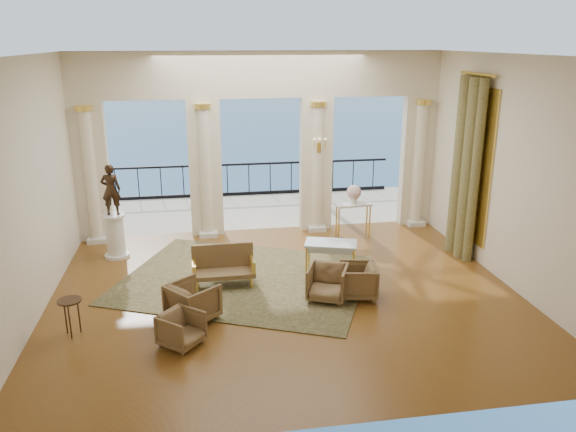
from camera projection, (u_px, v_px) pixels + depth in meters
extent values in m
plane|color=#4C250E|center=(286.00, 293.00, 10.99)|extent=(9.00, 9.00, 0.00)
plane|color=white|center=(339.00, 264.00, 6.55)|extent=(9.00, 0.00, 9.00)
plane|color=white|center=(27.00, 192.00, 9.62)|extent=(0.00, 8.00, 8.00)
plane|color=white|center=(512.00, 173.00, 11.00)|extent=(0.00, 8.00, 8.00)
plane|color=white|center=(285.00, 55.00, 9.63)|extent=(9.00, 9.00, 0.00)
cube|color=#F9E8C8|center=(260.00, 74.00, 13.42)|extent=(9.00, 0.30, 1.10)
cube|color=#F9E8C8|center=(92.00, 172.00, 13.47)|extent=(0.80, 0.30, 3.40)
cylinder|color=#F9E8C8|center=(91.00, 178.00, 13.33)|extent=(0.28, 0.28, 3.20)
cylinder|color=#E5BD4B|center=(84.00, 108.00, 12.83)|extent=(0.40, 0.40, 0.12)
cube|color=silver|center=(98.00, 239.00, 13.79)|extent=(0.45, 0.45, 0.12)
cube|color=#F9E8C8|center=(205.00, 168.00, 13.88)|extent=(0.80, 0.30, 3.40)
cylinder|color=#F9E8C8|center=(206.00, 174.00, 13.74)|extent=(0.28, 0.28, 3.20)
cylinder|color=#E5BD4B|center=(203.00, 106.00, 13.25)|extent=(0.40, 0.40, 0.12)
cube|color=silver|center=(208.00, 233.00, 14.21)|extent=(0.45, 0.45, 0.12)
cube|color=#F9E8C8|center=(316.00, 165.00, 14.32)|extent=(0.80, 0.30, 3.40)
cylinder|color=#F9E8C8|center=(317.00, 170.00, 14.18)|extent=(0.28, 0.28, 3.20)
cylinder|color=#E5BD4B|center=(318.00, 104.00, 13.68)|extent=(0.40, 0.40, 0.12)
cube|color=silver|center=(316.00, 228.00, 14.64)|extent=(0.45, 0.45, 0.12)
cube|color=#F9E8C8|center=(416.00, 161.00, 14.73)|extent=(0.80, 0.30, 3.40)
cylinder|color=#F9E8C8|center=(419.00, 166.00, 14.59)|extent=(0.28, 0.28, 3.20)
cylinder|color=#E5BD4B|center=(423.00, 102.00, 14.09)|extent=(0.40, 0.40, 0.12)
cube|color=silver|center=(415.00, 222.00, 15.06)|extent=(0.45, 0.45, 0.12)
cube|color=#BDB49E|center=(255.00, 211.00, 16.46)|extent=(10.00, 3.60, 0.10)
cube|color=black|center=(249.00, 164.00, 17.65)|extent=(9.00, 0.06, 0.06)
cube|color=black|center=(249.00, 193.00, 17.94)|extent=(9.00, 0.06, 0.10)
cylinder|color=black|center=(249.00, 180.00, 17.80)|extent=(0.03, 0.03, 1.00)
cylinder|color=black|center=(116.00, 185.00, 17.17)|extent=(0.03, 0.03, 1.00)
cylinder|color=black|center=(373.00, 175.00, 18.43)|extent=(0.03, 0.03, 1.00)
cylinder|color=#4C3823|center=(317.00, 132.00, 16.87)|extent=(0.20, 0.20, 4.20)
plane|color=#226092|center=(209.00, 130.00, 69.25)|extent=(160.00, 160.00, 0.00)
cylinder|color=brown|center=(475.00, 174.00, 12.04)|extent=(0.26, 0.26, 4.00)
cylinder|color=brown|center=(464.00, 169.00, 12.45)|extent=(0.32, 0.32, 4.00)
cylinder|color=brown|center=(457.00, 165.00, 12.88)|extent=(0.26, 0.26, 4.00)
cylinder|color=#E5BD4B|center=(477.00, 74.00, 11.85)|extent=(0.08, 1.40, 0.08)
cube|color=#E5BD4B|center=(473.00, 164.00, 12.46)|extent=(0.04, 1.60, 3.40)
cube|color=#E5BD4B|center=(319.00, 147.00, 13.86)|extent=(0.10, 0.04, 0.25)
cylinder|color=#E5BD4B|center=(314.00, 144.00, 13.74)|extent=(0.02, 0.02, 0.22)
cylinder|color=#E5BD4B|center=(320.00, 144.00, 13.76)|extent=(0.02, 0.02, 0.22)
cylinder|color=#E5BD4B|center=(325.00, 144.00, 13.78)|extent=(0.02, 0.02, 0.22)
cube|color=#292D15|center=(244.00, 279.00, 11.62)|extent=(5.95, 5.40, 0.02)
imported|color=#44341E|center=(181.00, 328.00, 9.05)|extent=(0.82, 0.83, 0.62)
imported|color=#44341E|center=(327.00, 281.00, 10.65)|extent=(0.92, 0.89, 0.73)
imported|color=#44341E|center=(358.00, 279.00, 10.76)|extent=(0.77, 0.81, 0.72)
imported|color=#44341E|center=(193.00, 300.00, 9.86)|extent=(1.02, 1.02, 0.77)
cube|color=#44341E|center=(224.00, 273.00, 11.23)|extent=(1.25, 0.52, 0.09)
cube|color=#44341E|center=(223.00, 255.00, 11.37)|extent=(1.24, 0.09, 0.51)
cube|color=#E5BD4B|center=(194.00, 268.00, 11.09)|extent=(0.08, 0.51, 0.24)
cube|color=#E5BD4B|center=(252.00, 264.00, 11.28)|extent=(0.08, 0.51, 0.24)
cylinder|color=#E5BD4B|center=(197.00, 287.00, 11.00)|extent=(0.05, 0.05, 0.23)
cylinder|color=#E5BD4B|center=(252.00, 283.00, 11.18)|extent=(0.05, 0.05, 0.23)
cylinder|color=#E5BD4B|center=(197.00, 279.00, 11.38)|extent=(0.05, 0.05, 0.23)
cylinder|color=#E5BD4B|center=(249.00, 275.00, 11.56)|extent=(0.05, 0.05, 0.23)
cube|color=#A9C0D2|center=(331.00, 243.00, 11.65)|extent=(1.19, 0.87, 0.05)
cylinder|color=#E5BD4B|center=(306.00, 263.00, 11.60)|extent=(0.04, 0.04, 0.68)
cylinder|color=#E5BD4B|center=(353.00, 265.00, 11.47)|extent=(0.04, 0.04, 0.68)
cylinder|color=#E5BD4B|center=(309.00, 254.00, 12.05)|extent=(0.04, 0.04, 0.68)
cylinder|color=#E5BD4B|center=(354.00, 257.00, 11.92)|extent=(0.04, 0.04, 0.68)
cylinder|color=silver|center=(117.00, 255.00, 12.83)|extent=(0.55, 0.55, 0.07)
cylinder|color=silver|center=(115.00, 236.00, 12.69)|extent=(0.41, 0.41, 0.89)
cylinder|color=silver|center=(113.00, 216.00, 12.54)|extent=(0.52, 0.52, 0.06)
imported|color=black|center=(111.00, 190.00, 12.36)|extent=(0.43, 0.29, 1.15)
cube|color=silver|center=(354.00, 205.00, 13.95)|extent=(0.92, 0.43, 0.05)
cylinder|color=#E5BD4B|center=(340.00, 224.00, 13.87)|extent=(0.04, 0.04, 0.80)
cylinder|color=#E5BD4B|center=(370.00, 221.00, 14.06)|extent=(0.04, 0.04, 0.80)
cylinder|color=#E5BD4B|center=(336.00, 221.00, 14.10)|extent=(0.04, 0.04, 0.80)
cylinder|color=#E5BD4B|center=(366.00, 218.00, 14.29)|extent=(0.04, 0.04, 0.80)
cylinder|color=white|center=(354.00, 199.00, 13.91)|extent=(0.18, 0.18, 0.22)
sphere|color=#EAA4A8|center=(354.00, 192.00, 13.85)|extent=(0.36, 0.36, 0.36)
cylinder|color=black|center=(69.00, 301.00, 9.27)|extent=(0.40, 0.40, 0.03)
cylinder|color=black|center=(79.00, 316.00, 9.45)|extent=(0.03, 0.03, 0.62)
cylinder|color=black|center=(66.00, 317.00, 9.42)|extent=(0.03, 0.03, 0.62)
cylinder|color=black|center=(70.00, 322.00, 9.25)|extent=(0.03, 0.03, 0.62)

